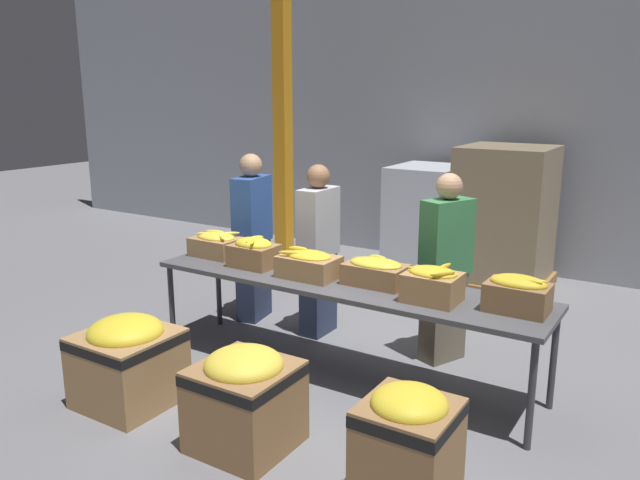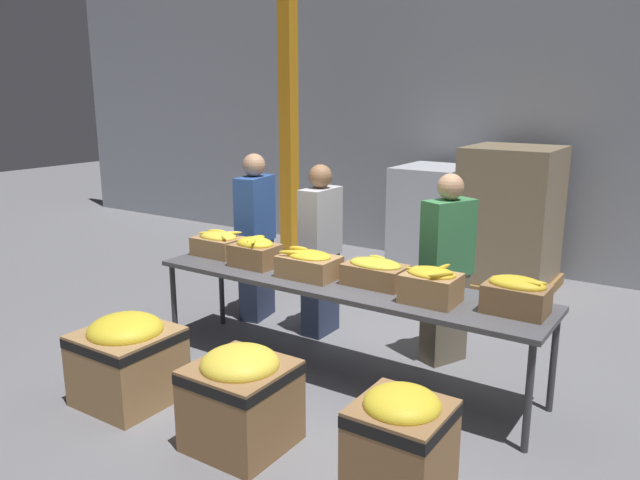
# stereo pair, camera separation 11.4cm
# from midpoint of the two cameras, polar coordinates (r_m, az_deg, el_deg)

# --- Properties ---
(ground_plane) EXTENTS (30.00, 30.00, 0.00)m
(ground_plane) POSITION_cam_midpoint_polar(r_m,az_deg,el_deg) (5.33, 1.32, -12.08)
(ground_plane) COLOR slate
(wall_back) EXTENTS (16.00, 0.08, 4.00)m
(wall_back) POSITION_cam_midpoint_polar(r_m,az_deg,el_deg) (8.37, 15.35, 11.01)
(wall_back) COLOR #9399A3
(wall_back) RESTS_ON ground_plane
(sorting_table) EXTENTS (3.33, 0.76, 0.81)m
(sorting_table) POSITION_cam_midpoint_polar(r_m,az_deg,el_deg) (5.05, 1.37, -4.29)
(sorting_table) COLOR #4C4C51
(sorting_table) RESTS_ON ground_plane
(banana_box_0) EXTENTS (0.44, 0.33, 0.24)m
(banana_box_0) POSITION_cam_midpoint_polar(r_m,az_deg,el_deg) (5.85, -10.03, -0.35)
(banana_box_0) COLOR #A37A4C
(banana_box_0) RESTS_ON sorting_table
(banana_box_1) EXTENTS (0.40, 0.31, 0.27)m
(banana_box_1) POSITION_cam_midpoint_polar(r_m,az_deg,el_deg) (5.44, -6.67, -1.09)
(banana_box_1) COLOR olive
(banana_box_1) RESTS_ON sorting_table
(banana_box_2) EXTENTS (0.48, 0.32, 0.24)m
(banana_box_2) POSITION_cam_midpoint_polar(r_m,az_deg,el_deg) (5.10, -1.68, -2.20)
(banana_box_2) COLOR #A37A4C
(banana_box_2) RESTS_ON sorting_table
(banana_box_3) EXTENTS (0.49, 0.29, 0.23)m
(banana_box_3) POSITION_cam_midpoint_polar(r_m,az_deg,el_deg) (4.92, 4.44, -2.87)
(banana_box_3) COLOR olive
(banana_box_3) RESTS_ON sorting_table
(banana_box_4) EXTENTS (0.39, 0.35, 0.27)m
(banana_box_4) POSITION_cam_midpoint_polar(r_m,az_deg,el_deg) (4.58, 9.55, -3.97)
(banana_box_4) COLOR #A37A4C
(banana_box_4) RESTS_ON sorting_table
(banana_box_5) EXTENTS (0.43, 0.29, 0.26)m
(banana_box_5) POSITION_cam_midpoint_polar(r_m,az_deg,el_deg) (4.51, 16.94, -4.67)
(banana_box_5) COLOR olive
(banana_box_5) RESTS_ON sorting_table
(volunteer_0) EXTENTS (0.22, 0.44, 1.64)m
(volunteer_0) POSITION_cam_midpoint_polar(r_m,az_deg,el_deg) (5.90, -0.71, -1.05)
(volunteer_0) COLOR #2D3856
(volunteer_0) RESTS_ON ground_plane
(volunteer_1) EXTENTS (0.38, 0.49, 1.64)m
(volunteer_1) POSITION_cam_midpoint_polar(r_m,az_deg,el_deg) (5.41, 10.79, -2.67)
(volunteer_1) COLOR #6B604C
(volunteer_1) RESTS_ON ground_plane
(volunteer_2) EXTENTS (0.30, 0.49, 1.70)m
(volunteer_2) POSITION_cam_midpoint_polar(r_m,az_deg,el_deg) (6.34, -6.69, 0.15)
(volunteer_2) COLOR #2D3856
(volunteer_2) RESTS_ON ground_plane
(donation_bin_0) EXTENTS (0.66, 0.66, 0.68)m
(donation_bin_0) POSITION_cam_midpoint_polar(r_m,az_deg,el_deg) (4.96, -17.81, -10.25)
(donation_bin_0) COLOR #A37A4C
(donation_bin_0) RESTS_ON ground_plane
(donation_bin_1) EXTENTS (0.61, 0.61, 0.69)m
(donation_bin_1) POSITION_cam_midpoint_polar(r_m,az_deg,el_deg) (4.23, -7.68, -13.92)
(donation_bin_1) COLOR olive
(donation_bin_1) RESTS_ON ground_plane
(donation_bin_2) EXTENTS (0.51, 0.51, 0.73)m
(donation_bin_2) POSITION_cam_midpoint_polar(r_m,az_deg,el_deg) (3.68, 7.10, -18.07)
(donation_bin_2) COLOR olive
(donation_bin_2) RESTS_ON ground_plane
(support_pillar) EXTENTS (0.18, 0.18, 4.00)m
(support_pillar) POSITION_cam_midpoint_polar(r_m,az_deg,el_deg) (8.10, -3.86, 11.39)
(support_pillar) COLOR orange
(support_pillar) RESTS_ON ground_plane
(pallet_stack_0) EXTENTS (1.04, 1.04, 1.38)m
(pallet_stack_0) POSITION_cam_midpoint_polar(r_m,az_deg,el_deg) (7.99, 9.70, 1.65)
(pallet_stack_0) COLOR olive
(pallet_stack_0) RESTS_ON ground_plane
(pallet_stack_1) EXTENTS (1.10, 1.10, 1.68)m
(pallet_stack_1) POSITION_cam_midpoint_polar(r_m,az_deg,el_deg) (7.62, 16.07, 1.86)
(pallet_stack_1) COLOR olive
(pallet_stack_1) RESTS_ON ground_plane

